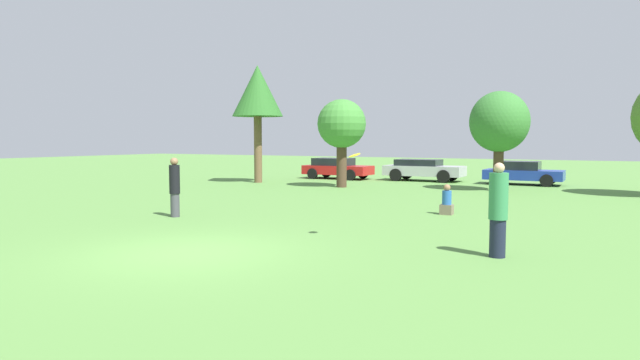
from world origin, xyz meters
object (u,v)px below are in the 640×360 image
object	(u,v)px
bystander_sitting	(447,202)
parked_car_silver	(423,169)
tree_1	(342,125)
person_catcher	(498,210)
tree_0	(258,93)
tree_2	(499,123)
parked_car_blue	(522,172)
person_thrower	(175,187)
frisbee	(355,155)
parked_car_red	(337,168)

from	to	relation	value
bystander_sitting	parked_car_silver	bearing A→B (deg)	110.70
tree_1	person_catcher	bearing A→B (deg)	-52.90
tree_0	parked_car_silver	bearing A→B (deg)	35.46
tree_2	parked_car_blue	distance (m)	4.89
bystander_sitting	tree_0	size ratio (longest dim) A/B	0.15
person_thrower	parked_car_silver	xyz separation A→B (m)	(2.14, 17.81, -0.25)
tree_0	parked_car_blue	xyz separation A→B (m)	(13.05, 5.37, -4.28)
person_catcher	tree_0	xyz separation A→B (m)	(-15.28, 13.62, 3.97)
frisbee	person_thrower	bearing A→B (deg)	171.86
bystander_sitting	person_catcher	bearing A→B (deg)	-65.59
parked_car_blue	frisbee	bearing A→B (deg)	-93.19
tree_1	parked_car_red	size ratio (longest dim) A/B	1.07
parked_car_red	parked_car_blue	distance (m)	10.55
tree_0	parked_car_blue	bearing A→B (deg)	22.38
person_thrower	tree_1	bearing A→B (deg)	97.91
person_catcher	frisbee	size ratio (longest dim) A/B	6.60
tree_0	parked_car_red	size ratio (longest dim) A/B	1.58
tree_2	parked_car_silver	distance (m)	6.98
frisbee	tree_1	world-z (taller)	tree_1
frisbee	parked_car_red	distance (m)	20.31
person_thrower	parked_car_red	xyz separation A→B (m)	(-2.99, 17.01, -0.27)
parked_car_red	parked_car_silver	bearing A→B (deg)	8.97
person_thrower	parked_car_blue	size ratio (longest dim) A/B	0.46
parked_car_red	parked_car_blue	bearing A→B (deg)	4.07
tree_2	frisbee	bearing A→B (deg)	-92.50
frisbee	tree_2	bearing A→B (deg)	87.50
person_thrower	frisbee	distance (m)	6.61
tree_1	parked_car_blue	bearing A→B (deg)	37.51
frisbee	tree_2	world-z (taller)	tree_2
bystander_sitting	frisbee	bearing A→B (deg)	-97.60
bystander_sitting	tree_1	bearing A→B (deg)	134.75
parked_car_red	person_thrower	bearing A→B (deg)	-79.91
person_catcher	person_thrower	bearing A→B (deg)	0.00
person_catcher	bystander_sitting	size ratio (longest dim) A/B	1.98
tree_0	parked_car_blue	size ratio (longest dim) A/B	1.64
tree_0	parked_car_blue	world-z (taller)	tree_0
tree_2	bystander_sitting	bearing A→B (deg)	-89.43
parked_car_silver	parked_car_blue	xyz separation A→B (m)	(5.40, -0.07, -0.03)
person_thrower	frisbee	bearing A→B (deg)	-0.85
parked_car_silver	person_catcher	bearing A→B (deg)	-68.03
person_catcher	parked_car_silver	size ratio (longest dim) A/B	0.43
person_thrower	bystander_sitting	xyz separation A→B (m)	(7.18, 4.48, -0.53)
tree_0	tree_1	xyz separation A→B (m)	(5.37, -0.51, -1.86)
person_thrower	person_catcher	xyz separation A→B (m)	(9.78, -1.25, 0.03)
tree_2	tree_1	bearing A→B (deg)	-166.75
person_thrower	tree_0	size ratio (longest dim) A/B	0.28
tree_0	parked_car_red	world-z (taller)	tree_0
frisbee	bystander_sitting	distance (m)	5.68
tree_1	parked_car_silver	size ratio (longest dim) A/B	0.98
tree_0	parked_car_silver	size ratio (longest dim) A/B	1.44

